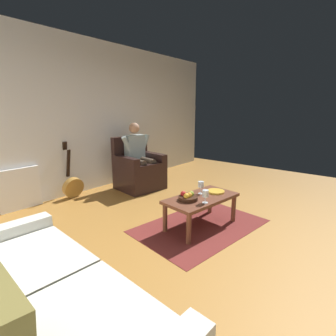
{
  "coord_description": "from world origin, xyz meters",
  "views": [
    {
      "loc": [
        2.97,
        1.27,
        1.53
      ],
      "look_at": [
        0.01,
        -1.17,
        0.63
      ],
      "focal_mm": 27.15,
      "sensor_mm": 36.0,
      "label": 1
    }
  ],
  "objects": [
    {
      "name": "guitar",
      "position": [
        0.75,
        -2.74,
        0.22
      ],
      "size": [
        0.36,
        0.28,
        0.98
      ],
      "color": "#B48037",
      "rests_on": "ground"
    },
    {
      "name": "person_seated",
      "position": [
        -0.36,
        -2.21,
        0.69
      ],
      "size": [
        0.64,
        0.63,
        1.27
      ],
      "rotation": [
        0.0,
        0.0,
        -0.14
      ],
      "color": "#90A3A2",
      "rests_on": "ground"
    },
    {
      "name": "coffee_table",
      "position": [
        0.28,
        -0.39,
        0.35
      ],
      "size": [
        1.07,
        0.64,
        0.41
      ],
      "rotation": [
        0.0,
        0.0,
        -0.14
      ],
      "color": "brown",
      "rests_on": "ground"
    },
    {
      "name": "ground_plane",
      "position": [
        0.0,
        0.0,
        0.0
      ],
      "size": [
        7.49,
        7.49,
        0.0
      ],
      "primitive_type": "plane",
      "color": "#9D6B2E"
    },
    {
      "name": "wine_glass_near",
      "position": [
        0.44,
        -0.24,
        0.52
      ],
      "size": [
        0.08,
        0.08,
        0.16
      ],
      "color": "silver",
      "rests_on": "coffee_table"
    },
    {
      "name": "fruit_bowl",
      "position": [
        0.49,
        -0.45,
        0.45
      ],
      "size": [
        0.24,
        0.24,
        0.11
      ],
      "color": "#321B0F",
      "rests_on": "coffee_table"
    },
    {
      "name": "radiator",
      "position": [
        1.55,
        -2.87,
        0.32
      ],
      "size": [
        0.61,
        0.06,
        0.65
      ],
      "primitive_type": "cube",
      "color": "white",
      "rests_on": "ground"
    },
    {
      "name": "rug",
      "position": [
        0.28,
        -0.39,
        0.0
      ],
      "size": [
        1.84,
        1.33,
        0.01
      ],
      "primitive_type": "cube",
      "rotation": [
        0.0,
        0.0,
        -0.14
      ],
      "color": "maroon",
      "rests_on": "ground"
    },
    {
      "name": "wall_back",
      "position": [
        0.0,
        -2.94,
        1.39
      ],
      "size": [
        6.64,
        0.06,
        2.77
      ],
      "primitive_type": "cube",
      "color": "silver",
      "rests_on": "ground"
    },
    {
      "name": "armchair",
      "position": [
        -0.37,
        -2.24,
        0.35
      ],
      "size": [
        0.87,
        0.85,
        1.0
      ],
      "rotation": [
        0.0,
        0.0,
        -0.14
      ],
      "color": "black",
      "rests_on": "ground"
    },
    {
      "name": "decorative_dish",
      "position": [
        -0.0,
        -0.34,
        0.42
      ],
      "size": [
        0.24,
        0.24,
        0.02
      ],
      "primitive_type": "cylinder",
      "color": "gold",
      "rests_on": "coffee_table"
    },
    {
      "name": "couch",
      "position": [
        2.6,
        -0.06,
        0.33
      ],
      "size": [
        1.04,
        1.85,
        0.92
      ],
      "rotation": [
        0.0,
        0.0,
        1.51
      ],
      "color": "silver",
      "rests_on": "ground"
    },
    {
      "name": "wine_glass_far",
      "position": [
        0.18,
        -0.46,
        0.53
      ],
      "size": [
        0.08,
        0.08,
        0.17
      ],
      "color": "silver",
      "rests_on": "coffee_table"
    }
  ]
}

